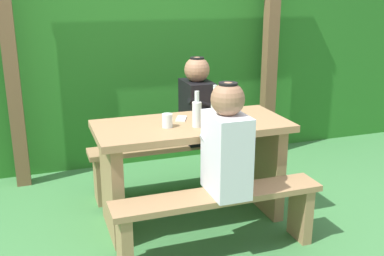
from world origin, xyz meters
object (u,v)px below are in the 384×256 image
at_px(person_black_coat, 197,103).
at_px(person_white_shirt, 226,143).
at_px(picnic_table, 192,155).
at_px(bench_near, 218,211).
at_px(bench_far, 172,157).
at_px(bottle_left, 197,113).
at_px(drinking_glass, 167,121).
at_px(cell_phone, 181,119).
at_px(bottle_center, 215,106).
at_px(bottle_right, 237,109).

bearing_deg(person_black_coat, person_white_shirt, -99.73).
xyz_separation_m(picnic_table, bench_near, (0.00, -0.52, -0.20)).
bearing_deg(picnic_table, bench_far, 90.00).
bearing_deg(bench_near, bottle_left, 89.50).
bearing_deg(bench_far, bench_near, -90.00).
height_order(person_black_coat, drinking_glass, person_black_coat).
xyz_separation_m(person_white_shirt, cell_phone, (-0.09, 0.63, -0.00)).
xyz_separation_m(bench_far, bottle_center, (0.18, -0.51, 0.55)).
bearing_deg(bottle_center, person_white_shirt, -104.03).
bearing_deg(bottle_left, cell_phone, 102.40).
xyz_separation_m(bottle_left, bottle_right, (0.32, 0.03, -0.01)).
height_order(picnic_table, bench_near, picnic_table).
bearing_deg(cell_phone, drinking_glass, -108.62).
height_order(bench_far, drinking_glass, drinking_glass).
bearing_deg(person_white_shirt, bottle_center, 75.97).
bearing_deg(picnic_table, person_black_coat, 66.54).
bearing_deg(person_white_shirt, bottle_right, 58.49).
bearing_deg(bottle_center, bottle_right, -28.14).
relative_size(bottle_left, cell_phone, 1.82).
relative_size(bench_far, bottle_center, 5.31).
bearing_deg(cell_phone, picnic_table, -44.11).
relative_size(person_black_coat, bottle_left, 2.82).
height_order(drinking_glass, bottle_left, bottle_left).
height_order(bottle_left, cell_phone, bottle_left).
bearing_deg(cell_phone, bench_far, 108.73).
height_order(person_white_shirt, person_black_coat, same).
bearing_deg(bottle_right, picnic_table, 167.73).
bearing_deg(person_white_shirt, drinking_glass, 117.54).
height_order(bench_far, bottle_center, bottle_center).
relative_size(bench_far, person_white_shirt, 1.95).
height_order(picnic_table, person_black_coat, person_black_coat).
height_order(bench_near, bench_far, same).
bearing_deg(drinking_glass, bottle_center, 8.08).
relative_size(picnic_table, person_black_coat, 1.95).
height_order(person_white_shirt, cell_phone, person_white_shirt).
bearing_deg(cell_phone, bottle_right, -1.92).
bearing_deg(bench_near, bench_far, 90.00).
xyz_separation_m(bottle_left, bottle_center, (0.17, 0.11, 0.00)).
bearing_deg(bottle_right, person_white_shirt, -121.51).
bearing_deg(picnic_table, bottle_right, -12.27).
relative_size(person_white_shirt, cell_phone, 5.14).
xyz_separation_m(bottle_right, cell_phone, (-0.37, 0.19, -0.09)).
distance_m(person_white_shirt, person_black_coat, 1.05).
relative_size(picnic_table, person_white_shirt, 1.95).
bearing_deg(bottle_right, drinking_glass, 177.44).
relative_size(drinking_glass, cell_phone, 0.69).
distance_m(bench_far, person_black_coat, 0.51).
relative_size(bottle_center, cell_phone, 1.88).
height_order(bench_near, person_black_coat, person_black_coat).
xyz_separation_m(person_black_coat, bottle_left, (-0.22, -0.62, 0.09)).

